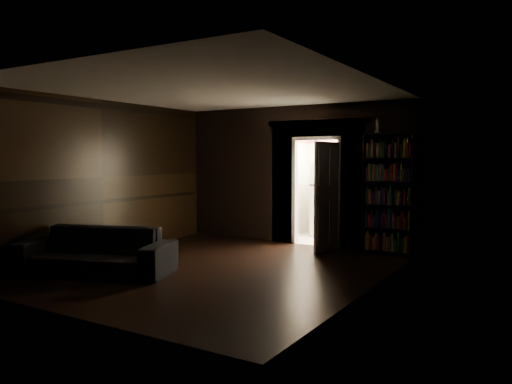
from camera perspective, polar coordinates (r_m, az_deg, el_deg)
ground at (r=8.00m, az=-4.77°, el=-8.75°), size 5.50×5.50×0.00m
room_walls at (r=8.70m, az=-0.73°, el=3.47°), size 5.02×5.61×2.84m
kitchen_alcove at (r=10.98m, az=9.30°, el=1.06°), size 2.20×1.80×2.60m
sofa at (r=8.01m, az=-17.91°, el=-5.63°), size 2.54×1.73×0.90m
bookshelf at (r=9.29m, az=14.94°, el=-0.22°), size 0.93×0.41×2.20m
refrigerator at (r=11.24m, az=8.59°, el=-0.83°), size 0.83×0.78×1.65m
door at (r=9.39m, az=8.10°, el=-0.54°), size 0.15×0.85×2.05m
figurine at (r=9.36m, az=13.72°, el=7.43°), size 0.12×0.12×0.28m
bottles at (r=11.16m, az=9.02°, el=4.12°), size 0.72×0.24×0.29m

